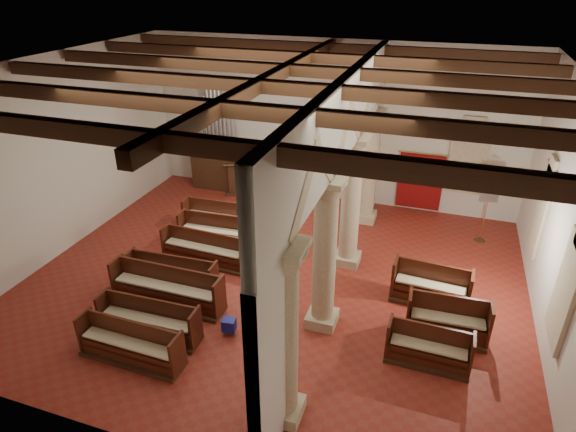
{
  "coord_description": "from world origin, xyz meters",
  "views": [
    {
      "loc": [
        4.07,
        -11.0,
        8.16
      ],
      "look_at": [
        0.21,
        0.5,
        1.86
      ],
      "focal_mm": 30.0,
      "sensor_mm": 36.0,
      "label": 1
    }
  ],
  "objects_px": {
    "pipe_organ": "(217,156)",
    "aisle_pew_0": "(428,352)",
    "processional_banner": "(484,219)",
    "nave_pew_0": "(131,348)",
    "lectern": "(232,181)"
  },
  "relations": [
    {
      "from": "pipe_organ",
      "to": "aisle_pew_0",
      "type": "relative_size",
      "value": 2.31
    },
    {
      "from": "pipe_organ",
      "to": "processional_banner",
      "type": "height_order",
      "value": "pipe_organ"
    },
    {
      "from": "nave_pew_0",
      "to": "aisle_pew_0",
      "type": "distance_m",
      "value": 6.82
    },
    {
      "from": "pipe_organ",
      "to": "processional_banner",
      "type": "bearing_deg",
      "value": -6.85
    },
    {
      "from": "pipe_organ",
      "to": "processional_banner",
      "type": "relative_size",
      "value": 1.75
    },
    {
      "from": "processional_banner",
      "to": "nave_pew_0",
      "type": "bearing_deg",
      "value": -143.45
    },
    {
      "from": "pipe_organ",
      "to": "nave_pew_0",
      "type": "distance_m",
      "value": 10.02
    },
    {
      "from": "processional_banner",
      "to": "pipe_organ",
      "type": "bearing_deg",
      "value": 162.42
    },
    {
      "from": "lectern",
      "to": "processional_banner",
      "type": "relative_size",
      "value": 0.55
    },
    {
      "from": "pipe_organ",
      "to": "nave_pew_0",
      "type": "height_order",
      "value": "pipe_organ"
    },
    {
      "from": "pipe_organ",
      "to": "processional_banner",
      "type": "distance_m",
      "value": 10.32
    },
    {
      "from": "processional_banner",
      "to": "nave_pew_0",
      "type": "height_order",
      "value": "processional_banner"
    },
    {
      "from": "pipe_organ",
      "to": "processional_banner",
      "type": "xyz_separation_m",
      "value": [
        10.24,
        -1.23,
        -0.55
      ]
    },
    {
      "from": "pipe_organ",
      "to": "aisle_pew_0",
      "type": "bearing_deg",
      "value": -40.26
    },
    {
      "from": "nave_pew_0",
      "to": "lectern",
      "type": "bearing_deg",
      "value": 101.35
    }
  ]
}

